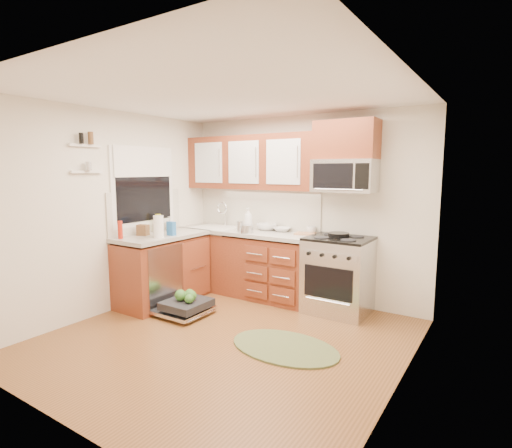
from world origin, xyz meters
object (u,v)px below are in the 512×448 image
Objects in this scene: paper_towel_roll at (159,226)px; cup at (311,230)px; bowl_b at (267,227)px; rug at (285,347)px; sink at (216,236)px; range at (338,275)px; dishwasher at (184,307)px; microwave at (345,176)px; skillet at (339,235)px; bowl_a at (282,229)px; cutting_board at (306,234)px; upper_cabinets at (251,163)px; stock_pot at (246,229)px.

cup is (1.49, 1.32, -0.09)m from paper_towel_roll.
rug is at bearing -52.79° from bowl_b.
rug is (1.88, -1.27, -0.79)m from sink.
dishwasher is (-1.54, -1.13, -0.38)m from range.
range is at bearing -90.00° from microwave.
rug is 2.05m from bowl_b.
skillet reaches higher than range.
bowl_a is at bearing -173.17° from cup.
range is 0.70m from cutting_board.
upper_cabinets reaches higher than bowl_b.
bowl_a is at bearing 172.69° from cutting_board.
dishwasher is 1.61m from bowl_b.
bowl_b is at bearing 175.55° from cutting_board.
skillet is (1.90, 0.05, 0.17)m from sink.
cutting_board is (0.73, 0.33, -0.04)m from stock_pot.
bowl_a is (-0.39, 0.05, 0.02)m from cutting_board.
sink is 0.54× the size of rug.
paper_towel_roll reaches higher than bowl_a.
stock_pot reaches higher than bowl_b.
upper_cabinets is at bearing 178.98° from microwave.
rug is 1.83m from cup.
rug is 4.01× the size of bowl_b.
sink reaches higher than dishwasher.
bowl_b is (0.82, 1.27, -0.09)m from paper_towel_roll.
paper_towel_roll is at bearing -129.42° from stock_pot.
range is 0.83× the size of rug.
bowl_b is (0.78, 0.18, 0.17)m from sink.
sink is 0.82m from bowl_b.
stock_pot is 0.39m from bowl_b.
dishwasher is 1.06m from paper_towel_roll.
bowl_b is at bearing 73.26° from dishwasher.
sink is 3.41× the size of stock_pot.
upper_cabinets is at bearing 178.41° from cutting_board.
dishwasher is (-0.13, -1.27, -1.77)m from upper_cabinets.
cutting_board is 1.00× the size of bowl_b.
sink is at bearing -176.15° from microwave.
rug is 1.63m from skillet.
dishwasher is 1.68m from bowl_a.
stock_pot is at bearing -155.73° from cutting_board.
skillet is at bearing 37.76° from dishwasher.
microwave is at bearing 90.00° from range.
dishwasher is at bearing -108.12° from stock_pot.
cup is at bearing 4.64° from upper_cabinets.
sink is at bearing 109.20° from dishwasher.
microwave reaches higher than sink.
microwave is 2.74× the size of paper_towel_roll.
microwave reaches higher than bowl_b.
upper_cabinets is at bearing 65.54° from paper_towel_roll.
microwave is 2.41m from paper_towel_roll.
range is 3.33× the size of bowl_b.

